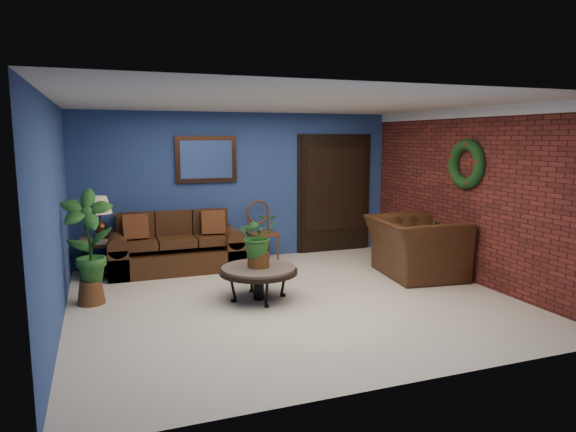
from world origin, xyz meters
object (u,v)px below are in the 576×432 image
object	(u,v)px
table_lamp	(100,212)
end_table	(102,247)
sofa	(175,251)
side_chair	(261,227)
coffee_table	(258,271)
armchair	(415,247)

from	to	relation	value
table_lamp	end_table	bearing A→B (deg)	-45.00
sofa	table_lamp	bearing A→B (deg)	-178.57
table_lamp	side_chair	world-z (taller)	table_lamp
table_lamp	side_chair	size ratio (longest dim) A/B	0.59
coffee_table	end_table	size ratio (longest dim) A/B	1.57
side_chair	armchair	distance (m)	2.55
end_table	table_lamp	xyz separation A→B (m)	(-0.00, 0.00, 0.53)
end_table	side_chair	world-z (taller)	side_chair
coffee_table	end_table	world-z (taller)	end_table
sofa	table_lamp	world-z (taller)	table_lamp
armchair	sofa	bearing A→B (deg)	70.88
sofa	coffee_table	size ratio (longest dim) A/B	2.03
side_chair	sofa	bearing A→B (deg)	175.33
sofa	table_lamp	size ratio (longest dim) A/B	3.39
coffee_table	end_table	distance (m)	2.68
end_table	table_lamp	world-z (taller)	table_lamp
side_chair	armchair	size ratio (longest dim) A/B	0.76
end_table	armchair	size ratio (longest dim) A/B	0.47
sofa	side_chair	size ratio (longest dim) A/B	1.99
sofa	end_table	distance (m)	1.11
coffee_table	table_lamp	size ratio (longest dim) A/B	1.67
coffee_table	side_chair	size ratio (longest dim) A/B	0.98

